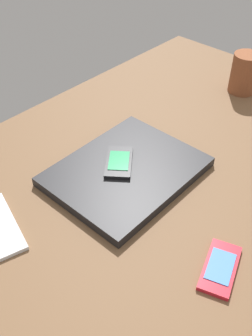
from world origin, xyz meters
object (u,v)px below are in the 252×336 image
cell_phone_on_laptop (119,162)px  cell_phone_on_desk (220,268)px  pen_cup (244,73)px  laptop_closed (126,172)px

cell_phone_on_laptop → cell_phone_on_desk: cell_phone_on_laptop is taller
cell_phone_on_desk → pen_cup: (-53.45, -27.58, 4.87)cm
laptop_closed → pen_cup: (-46.95, -0.40, 4.31)cm
cell_phone_on_desk → pen_cup: bearing=-152.7°
cell_phone_on_desk → cell_phone_on_laptop: bearing=-102.4°
laptop_closed → cell_phone_on_desk: laptop_closed is taller
laptop_closed → pen_cup: 47.15cm
cell_phone_on_desk → pen_cup: size_ratio=1.10×
laptop_closed → pen_cup: size_ratio=2.82×
cell_phone_on_laptop → pen_cup: (-47.03, 1.54, 2.82)cm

